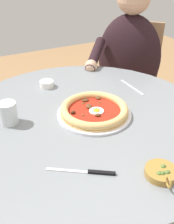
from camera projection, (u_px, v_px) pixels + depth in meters
The scene contains 9 objects.
dining_table at pixel (84, 146), 1.13m from camera, with size 1.06×1.06×0.74m.
pizza_on_plate at pixel (94, 111), 1.04m from camera, with size 0.30×0.30×0.04m.
water_glass at pixel (8, 115), 0.98m from camera, with size 0.07×0.07×0.09m.
steak_knife at pixel (91, 172), 0.78m from camera, with size 0.18×0.12×0.01m.
ramekin_capers at pixel (47, 84), 1.26m from camera, with size 0.07×0.07×0.03m.
olive_pan at pixel (161, 172), 0.76m from camera, with size 0.10×0.12×0.05m.
fork_utensil at pixel (132, 87), 1.26m from camera, with size 0.01×0.18×0.00m.
diner_person at pixel (126, 85), 1.76m from camera, with size 0.58×0.44×1.17m.
cafe_chair_diner at pixel (131, 77), 1.87m from camera, with size 0.54×0.54×0.90m.
Camera 1 is at (-0.39, -0.79, 1.30)m, focal length 41.95 mm.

